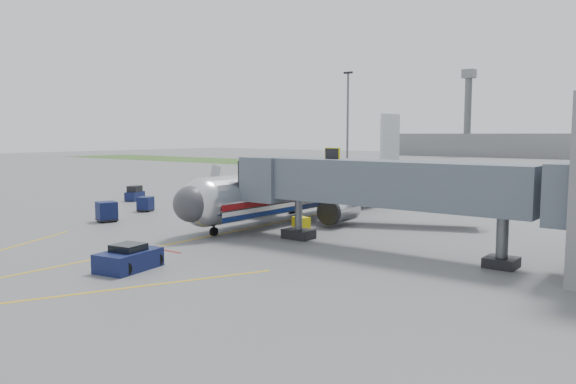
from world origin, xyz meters
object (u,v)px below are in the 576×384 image
Objects in this scene: airliner at (312,189)px; belt_loader at (219,212)px; baggage_tug at (135,194)px; pushback_tug at (129,259)px; ramp_worker at (205,207)px.

belt_loader is at bearing -133.69° from airliner.
airliner reaches higher than belt_loader.
baggage_tug is at bearing 168.09° from belt_loader.
ramp_worker reaches higher than pushback_tug.
airliner is 9.17m from belt_loader.
airliner is 24.54m from pushback_tug.
ramp_worker is (-2.10, 0.26, 0.25)m from belt_loader.
ramp_worker is (15.56, -3.46, 0.04)m from baggage_tug.
pushback_tug is at bearing -60.10° from belt_loader.
baggage_tug is 18.05m from belt_loader.
baggage_tug is (-23.83, -2.73, -1.86)m from airliner.
belt_loader is 2.95× the size of ramp_worker.
baggage_tug is at bearing 125.28° from ramp_worker.
airliner is 12.57× the size of baggage_tug.
airliner is 7.30× the size of belt_loader.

